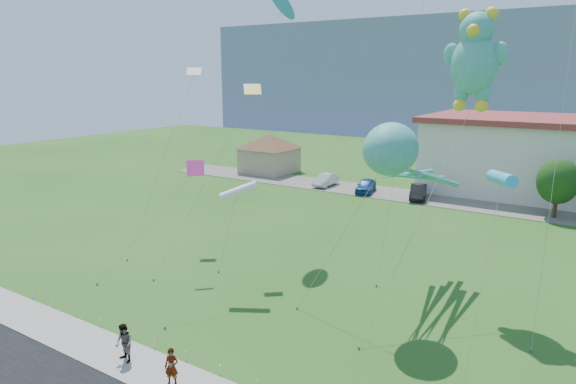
{
  "coord_description": "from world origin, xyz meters",
  "views": [
    {
      "loc": [
        14.16,
        -16.19,
        12.59
      ],
      "look_at": [
        -1.58,
        8.0,
        5.95
      ],
      "focal_mm": 32.0,
      "sensor_mm": 36.0,
      "label": 1
    }
  ],
  "objects_px": {
    "pedestrian_right": "(124,343)",
    "pavilion": "(269,150)",
    "parked_car_black": "(418,192)",
    "teddy_bear_kite": "(475,57)",
    "pedestrian_left": "(172,367)",
    "parked_car_blue": "(366,186)",
    "octopus_kite": "(401,162)",
    "parked_car_silver": "(326,180)"
  },
  "relations": [
    {
      "from": "pedestrian_right",
      "to": "pavilion",
      "type": "bearing_deg",
      "value": 129.23
    },
    {
      "from": "pavilion",
      "to": "parked_car_black",
      "type": "bearing_deg",
      "value": -10.09
    },
    {
      "from": "pedestrian_right",
      "to": "teddy_bear_kite",
      "type": "relative_size",
      "value": 0.11
    },
    {
      "from": "pedestrian_left",
      "to": "pavilion",
      "type": "bearing_deg",
      "value": 95.25
    },
    {
      "from": "parked_car_blue",
      "to": "octopus_kite",
      "type": "distance_m",
      "value": 28.81
    },
    {
      "from": "pedestrian_right",
      "to": "parked_car_black",
      "type": "xyz_separation_m",
      "value": [
        0.54,
        37.08,
        -0.18
      ]
    },
    {
      "from": "parked_car_silver",
      "to": "parked_car_black",
      "type": "distance_m",
      "value": 11.05
    },
    {
      "from": "pavilion",
      "to": "pedestrian_left",
      "type": "bearing_deg",
      "value": -59.78
    },
    {
      "from": "pedestrian_left",
      "to": "teddy_bear_kite",
      "type": "xyz_separation_m",
      "value": [
        7.1,
        16.5,
        12.59
      ]
    },
    {
      "from": "parked_car_silver",
      "to": "teddy_bear_kite",
      "type": "bearing_deg",
      "value": -47.07
    },
    {
      "from": "parked_car_silver",
      "to": "parked_car_blue",
      "type": "xyz_separation_m",
      "value": [
        5.24,
        -0.48,
        0.03
      ]
    },
    {
      "from": "pedestrian_left",
      "to": "octopus_kite",
      "type": "distance_m",
      "value": 15.08
    },
    {
      "from": "pavilion",
      "to": "parked_car_silver",
      "type": "xyz_separation_m",
      "value": [
        10.35,
        -3.48,
        -2.27
      ]
    },
    {
      "from": "pedestrian_left",
      "to": "parked_car_silver",
      "type": "xyz_separation_m",
      "value": [
        -13.52,
        37.5,
        -0.14
      ]
    },
    {
      "from": "pedestrian_right",
      "to": "parked_car_blue",
      "type": "distance_m",
      "value": 37.31
    },
    {
      "from": "pavilion",
      "to": "pedestrian_left",
      "type": "xyz_separation_m",
      "value": [
        23.87,
        -40.98,
        -2.13
      ]
    },
    {
      "from": "parked_car_silver",
      "to": "teddy_bear_kite",
      "type": "relative_size",
      "value": 0.26
    },
    {
      "from": "parked_car_blue",
      "to": "pedestrian_right",
      "type": "bearing_deg",
      "value": -94.37
    },
    {
      "from": "pedestrian_left",
      "to": "parked_car_blue",
      "type": "bearing_deg",
      "value": 77.64
    },
    {
      "from": "octopus_kite",
      "to": "teddy_bear_kite",
      "type": "bearing_deg",
      "value": 60.14
    },
    {
      "from": "parked_car_blue",
      "to": "octopus_kite",
      "type": "bearing_deg",
      "value": -74.63
    },
    {
      "from": "pavilion",
      "to": "octopus_kite",
      "type": "bearing_deg",
      "value": -44.99
    },
    {
      "from": "octopus_kite",
      "to": "teddy_bear_kite",
      "type": "height_order",
      "value": "teddy_bear_kite"
    },
    {
      "from": "parked_car_blue",
      "to": "pavilion",
      "type": "bearing_deg",
      "value": 153.28
    },
    {
      "from": "pavilion",
      "to": "teddy_bear_kite",
      "type": "xyz_separation_m",
      "value": [
        30.97,
        -24.48,
        10.46
      ]
    },
    {
      "from": "pavilion",
      "to": "parked_car_blue",
      "type": "bearing_deg",
      "value": -14.24
    },
    {
      "from": "parked_car_black",
      "to": "pavilion",
      "type": "bearing_deg",
      "value": 153.73
    },
    {
      "from": "parked_car_blue",
      "to": "teddy_bear_kite",
      "type": "height_order",
      "value": "teddy_bear_kite"
    },
    {
      "from": "parked_car_blue",
      "to": "parked_car_black",
      "type": "bearing_deg",
      "value": -11.0
    },
    {
      "from": "pedestrian_left",
      "to": "parked_car_blue",
      "type": "distance_m",
      "value": 37.94
    },
    {
      "from": "pavilion",
      "to": "parked_car_silver",
      "type": "distance_m",
      "value": 11.15
    },
    {
      "from": "parked_car_black",
      "to": "octopus_kite",
      "type": "distance_m",
      "value": 26.83
    },
    {
      "from": "parked_car_blue",
      "to": "parked_car_black",
      "type": "xyz_separation_m",
      "value": [
        5.8,
        0.15,
        0.02
      ]
    },
    {
      "from": "octopus_kite",
      "to": "teddy_bear_kite",
      "type": "xyz_separation_m",
      "value": [
        2.36,
        4.12,
        5.4
      ]
    },
    {
      "from": "parked_car_black",
      "to": "teddy_bear_kite",
      "type": "relative_size",
      "value": 0.28
    },
    {
      "from": "parked_car_blue",
      "to": "teddy_bear_kite",
      "type": "bearing_deg",
      "value": -65.63
    },
    {
      "from": "parked_car_silver",
      "to": "parked_car_blue",
      "type": "distance_m",
      "value": 5.26
    },
    {
      "from": "pedestrian_right",
      "to": "parked_car_blue",
      "type": "relative_size",
      "value": 0.42
    },
    {
      "from": "pedestrian_right",
      "to": "teddy_bear_kite",
      "type": "height_order",
      "value": "teddy_bear_kite"
    },
    {
      "from": "teddy_bear_kite",
      "to": "parked_car_silver",
      "type": "bearing_deg",
      "value": 134.48
    },
    {
      "from": "pavilion",
      "to": "teddy_bear_kite",
      "type": "height_order",
      "value": "teddy_bear_kite"
    },
    {
      "from": "parked_car_black",
      "to": "teddy_bear_kite",
      "type": "bearing_deg",
      "value": -81.31
    }
  ]
}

